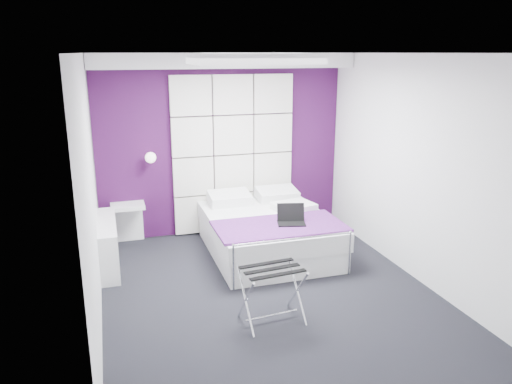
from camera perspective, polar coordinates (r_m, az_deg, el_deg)
floor at (r=5.69m, az=1.57°, el=-11.58°), size 4.40×4.40×0.00m
ceiling at (r=5.06m, az=1.79°, el=15.60°), size 4.40×4.40×0.00m
wall_back at (r=7.30m, az=-3.87°, el=5.32°), size 3.60×0.00×3.60m
wall_left at (r=4.97m, az=-18.40°, el=-0.38°), size 0.00×4.40×4.40m
wall_right at (r=6.03m, az=18.11°, el=2.38°), size 0.00×4.40×4.40m
accent_wall at (r=7.29m, az=-3.85°, el=5.31°), size 3.58×0.02×2.58m
soffit at (r=6.94m, az=-3.57°, el=14.76°), size 3.58×0.50×0.20m
headboard at (r=7.30m, az=-2.60°, el=4.31°), size 1.80×0.08×2.30m
skylight at (r=5.63m, az=-0.24°, el=15.10°), size 1.36×0.86×0.12m
wall_lamp at (r=7.02m, az=-11.99°, el=3.93°), size 0.15×0.15×0.15m
radiator at (r=6.52m, az=-16.52°, el=-5.74°), size 0.22×1.20×0.60m
bed at (r=6.70m, az=1.31°, el=-4.58°), size 1.60×1.93×0.68m
nightstand at (r=7.12m, az=-14.47°, el=-1.56°), size 0.46×0.36×0.05m
luggage_rack at (r=5.05m, az=1.83°, el=-11.67°), size 0.58×0.43×0.57m
laptop at (r=6.26m, az=3.91°, el=-3.05°), size 0.34×0.24×0.25m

